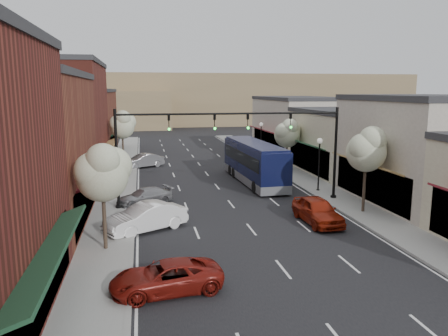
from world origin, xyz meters
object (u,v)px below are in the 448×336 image
lamp_post_near (319,156)px  parked_car_e (143,161)px  lamp_post_far (261,134)px  parked_car_a (166,277)px  coach_bus (254,162)px  parked_car_c (145,197)px  signal_mast_right (306,140)px  tree_right_near (367,148)px  signal_mast_left (152,143)px  tree_left_far (123,124)px  red_hatchback (317,210)px  tree_left_near (103,171)px  tree_right_far (288,132)px  parked_car_b (146,217)px

lamp_post_near → parked_car_e: lamp_post_near is taller
lamp_post_far → parked_car_a: size_ratio=0.96×
coach_bus → parked_car_e: coach_bus is taller
coach_bus → parked_car_c: (-9.77, -6.07, -1.29)m
signal_mast_right → tree_right_near: (2.73, -4.05, -0.17)m
signal_mast_left → parked_car_a: bearing=-89.4°
lamp_post_near → signal_mast_right: bearing=-131.1°
signal_mast_left → lamp_post_near: 13.75m
coach_bus → parked_car_e: 13.83m
tree_left_far → parked_car_a: 31.62m
red_hatchback → parked_car_e: bearing=113.4°
coach_bus → red_hatchback: (0.82, -12.60, -1.09)m
tree_left_near → parked_car_e: tree_left_near is taller
coach_bus → lamp_post_far: bearing=69.2°
lamp_post_near → parked_car_a: bearing=-130.0°
coach_bus → red_hatchback: size_ratio=2.52×
tree_left_near → parked_car_a: bearing=-62.2°
tree_right_near → tree_right_far: tree_right_near is taller
signal_mast_left → parked_car_c: size_ratio=1.97×
parked_car_c → parked_car_b: bearing=-23.7°
signal_mast_right → parked_car_e: bearing=125.1°
tree_right_far → coach_bus: (-4.77, -4.82, -2.09)m
tree_right_far → red_hatchback: size_ratio=1.14×
tree_right_near → lamp_post_near: size_ratio=1.34×
red_hatchback → signal_mast_left: bearing=149.3°
parked_car_a → tree_left_near: bearing=-160.0°
lamp_post_far → parked_car_a: (-13.29, -33.31, -2.36)m
tree_right_near → lamp_post_far: (-0.55, 24.06, -1.45)m
tree_left_far → lamp_post_near: (16.05, -15.44, -1.60)m
signal_mast_right → tree_right_near: signal_mast_right is taller
lamp_post_far → tree_left_near: bearing=-119.8°
lamp_post_near → parked_car_a: size_ratio=0.96×
parked_car_c → parked_car_e: size_ratio=0.93×
tree_left_far → parked_car_e: (2.05, -1.10, -3.87)m
signal_mast_right → parked_car_c: size_ratio=1.97×
lamp_post_far → parked_car_e: 14.53m
parked_car_e → lamp_post_near: bearing=17.3°
signal_mast_right → tree_right_near: 4.89m
signal_mast_left → parked_car_c: 4.19m
tree_left_far → red_hatchback: bearing=-61.6°
parked_car_b → tree_left_near: bearing=-63.2°
tree_right_far → coach_bus: tree_right_far is taller
coach_bus → parked_car_e: size_ratio=2.68×
red_hatchback → tree_left_near: bearing=-170.5°
lamp_post_near → parked_car_b: 16.05m
coach_bus → tree_right_near: bearing=-69.5°
signal_mast_left → tree_left_near: (-2.63, -8.05, -0.40)m
tree_right_far → lamp_post_far: (-0.55, 8.06, -0.99)m
red_hatchback → parked_car_c: (-10.59, 6.53, -0.21)m
signal_mast_left → lamp_post_far: bearing=56.1°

